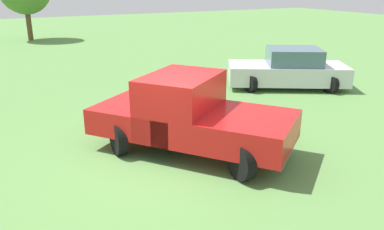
# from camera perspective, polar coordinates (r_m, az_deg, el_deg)

# --- Properties ---
(ground_plane) EXTENTS (80.00, 80.00, 0.00)m
(ground_plane) POSITION_cam_1_polar(r_m,az_deg,el_deg) (8.73, -4.74, -6.98)
(ground_plane) COLOR #5B8C47
(pickup_truck) EXTENTS (4.84, 4.38, 1.81)m
(pickup_truck) POSITION_cam_1_polar(r_m,az_deg,el_deg) (8.99, -0.68, 0.33)
(pickup_truck) COLOR black
(pickup_truck) RESTS_ON ground_plane
(sedan_near) EXTENTS (3.77, 4.66, 1.46)m
(sedan_near) POSITION_cam_1_polar(r_m,az_deg,el_deg) (15.21, 13.83, 6.45)
(sedan_near) COLOR black
(sedan_near) RESTS_ON ground_plane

